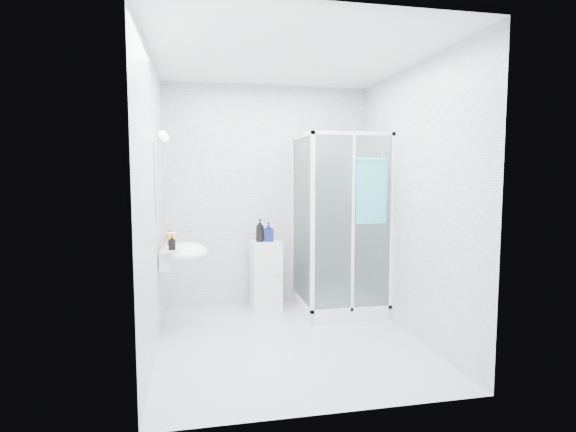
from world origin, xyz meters
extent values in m
cube|color=silver|center=(0.00, 0.00, 1.30)|extent=(2.40, 2.60, 2.60)
cube|color=silver|center=(0.00, 0.00, 0.00)|extent=(2.40, 2.60, 0.01)
cube|color=white|center=(0.00, 0.00, 2.60)|extent=(2.40, 2.60, 0.01)
cube|color=white|center=(0.75, 0.85, 0.06)|extent=(0.90, 0.90, 0.12)
cube|color=white|center=(0.32, 0.85, 1.98)|extent=(0.04, 0.90, 0.04)
cube|color=white|center=(0.75, 0.42, 1.98)|extent=(0.90, 0.04, 0.04)
cube|color=white|center=(0.32, 0.42, 1.00)|extent=(0.04, 0.04, 2.00)
cube|color=white|center=(0.31, 0.85, 1.04)|extent=(0.02, 0.82, 1.84)
cube|color=white|center=(0.75, 0.41, 1.04)|extent=(0.82, 0.02, 1.84)
cube|color=white|center=(0.75, 0.42, 1.04)|extent=(0.03, 0.04, 1.84)
cylinder|color=silver|center=(0.75, 1.24, 1.35)|extent=(0.02, 0.02, 1.00)
cylinder|color=silver|center=(0.75, 1.21, 1.82)|extent=(0.09, 0.05, 0.09)
cylinder|color=silver|center=(0.80, 1.27, 1.05)|extent=(0.12, 0.04, 0.12)
cylinder|color=silver|center=(1.03, 0.38, 1.78)|extent=(0.03, 0.05, 0.03)
cube|color=white|center=(-1.14, 0.45, 0.75)|extent=(0.10, 0.40, 0.18)
ellipsoid|color=white|center=(-0.96, 0.45, 0.80)|extent=(0.46, 0.56, 0.20)
cube|color=white|center=(-1.08, 0.45, 0.85)|extent=(0.16, 0.50, 0.02)
cylinder|color=silver|center=(-1.14, 0.45, 0.93)|extent=(0.04, 0.04, 0.16)
cylinder|color=silver|center=(-1.09, 0.45, 0.99)|extent=(0.12, 0.02, 0.02)
cube|color=white|center=(-1.19, 0.45, 1.50)|extent=(0.02, 0.60, 0.70)
cylinder|color=silver|center=(-1.17, 0.29, 1.92)|extent=(0.05, 0.04, 0.04)
sphere|color=white|center=(-1.13, 0.29, 1.92)|extent=(0.08, 0.08, 0.08)
cylinder|color=silver|center=(-1.17, 0.61, 1.92)|extent=(0.05, 0.04, 0.04)
sphere|color=white|center=(-1.13, 0.61, 1.92)|extent=(0.08, 0.08, 0.08)
cylinder|color=silver|center=(-0.35, 1.27, 1.62)|extent=(0.02, 0.04, 0.02)
sphere|color=silver|center=(-0.35, 1.25, 1.62)|extent=(0.03, 0.03, 0.03)
cylinder|color=silver|center=(-0.15, 1.27, 1.62)|extent=(0.02, 0.04, 0.02)
sphere|color=silver|center=(-0.15, 1.25, 1.62)|extent=(0.03, 0.03, 0.03)
cube|color=white|center=(-0.07, 1.05, 0.40)|extent=(0.34, 0.34, 0.79)
cube|color=white|center=(-0.07, 0.89, 0.40)|extent=(0.29, 0.02, 0.67)
sphere|color=orange|center=(0.04, 0.87, 0.44)|extent=(0.03, 0.03, 0.03)
cube|color=teal|center=(0.93, 0.36, 1.38)|extent=(0.32, 0.04, 0.65)
cylinder|color=teal|center=(0.93, 0.36, 1.71)|extent=(0.32, 0.05, 0.05)
imported|color=black|center=(-0.13, 1.05, 0.92)|extent=(0.13, 0.13, 0.26)
imported|color=#0E1654|center=(-0.03, 1.06, 0.90)|extent=(0.10, 0.10, 0.22)
imported|color=#C66517|center=(-1.10, 0.56, 0.95)|extent=(0.14, 0.14, 0.17)
imported|color=black|center=(-1.07, 0.26, 0.93)|extent=(0.07, 0.07, 0.14)
camera|label=1|loc=(-0.83, -3.99, 1.56)|focal=28.00mm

